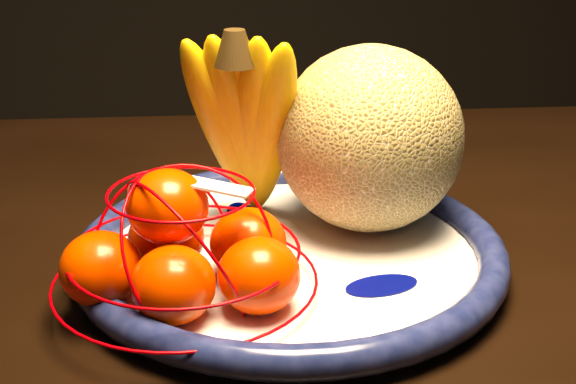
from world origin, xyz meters
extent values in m
cube|color=black|center=(0.08, 0.11, 0.70)|extent=(1.50, 0.98, 0.04)
cylinder|color=white|center=(0.12, 0.05, 0.72)|extent=(0.35, 0.35, 0.02)
torus|color=#080F36|center=(0.12, 0.05, 0.73)|extent=(0.39, 0.39, 0.03)
cylinder|color=white|center=(0.12, 0.05, 0.72)|extent=(0.17, 0.17, 0.01)
ellipsoid|color=#00055A|center=(0.19, -0.02, 0.73)|extent=(0.14, 0.09, 0.00)
ellipsoid|color=#00055A|center=(0.09, 0.14, 0.73)|extent=(0.07, 0.12, 0.00)
ellipsoid|color=#00055A|center=(0.01, 0.05, 0.73)|extent=(0.12, 0.08, 0.00)
sphere|color=olive|center=(0.21, 0.10, 0.82)|extent=(0.18, 0.18, 0.18)
ellipsoid|color=#E9B707|center=(0.08, 0.13, 0.83)|extent=(0.12, 0.11, 0.20)
ellipsoid|color=#E9B707|center=(0.09, 0.12, 0.83)|extent=(0.10, 0.12, 0.21)
ellipsoid|color=#E9B707|center=(0.10, 0.12, 0.84)|extent=(0.08, 0.11, 0.21)
ellipsoid|color=#E9B707|center=(0.10, 0.12, 0.83)|extent=(0.05, 0.12, 0.21)
ellipsoid|color=#E9B707|center=(0.12, 0.11, 0.83)|extent=(0.06, 0.13, 0.20)
cone|color=black|center=(0.10, 0.12, 0.93)|extent=(0.04, 0.04, 0.03)
ellipsoid|color=#FF3C00|center=(-0.04, -0.01, 0.76)|extent=(0.07, 0.07, 0.06)
ellipsoid|color=#FF3C00|center=(0.02, -0.05, 0.76)|extent=(0.07, 0.07, 0.06)
ellipsoid|color=#FF3C00|center=(0.08, -0.04, 0.76)|extent=(0.07, 0.07, 0.06)
ellipsoid|color=#FF3C00|center=(0.01, 0.04, 0.76)|extent=(0.07, 0.07, 0.06)
ellipsoid|color=#FF3C00|center=(0.08, 0.01, 0.76)|extent=(0.07, 0.07, 0.06)
ellipsoid|color=#FF3C00|center=(0.02, 0.00, 0.81)|extent=(0.07, 0.07, 0.06)
torus|color=#BA0004|center=(0.03, -0.01, 0.74)|extent=(0.28, 0.28, 0.00)
torus|color=#BA0004|center=(0.03, -0.01, 0.77)|extent=(0.25, 0.25, 0.00)
torus|color=#BA0004|center=(0.03, -0.01, 0.82)|extent=(0.15, 0.15, 0.00)
torus|color=#BA0004|center=(0.03, -0.01, 0.77)|extent=(0.15, 0.07, 0.13)
torus|color=#BA0004|center=(0.03, -0.01, 0.77)|extent=(0.13, 0.16, 0.13)
torus|color=#BA0004|center=(0.03, -0.01, 0.77)|extent=(0.12, 0.16, 0.13)
cube|color=white|center=(0.05, -0.01, 0.82)|extent=(0.08, 0.06, 0.01)
camera|label=1|loc=(0.01, -0.59, 1.05)|focal=50.00mm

